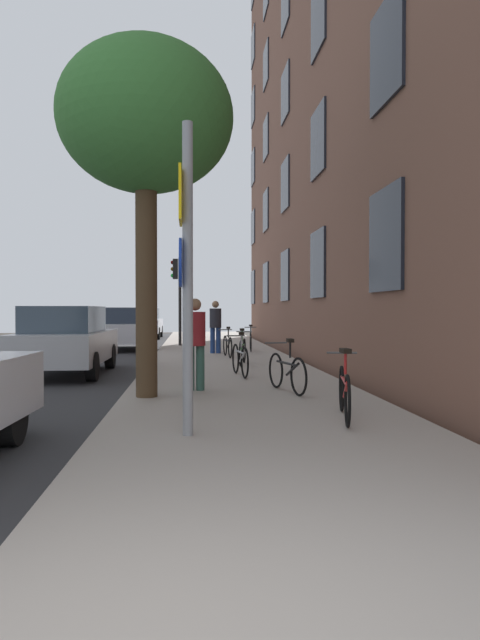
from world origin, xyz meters
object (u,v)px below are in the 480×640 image
bicycle_2 (240,359)px  bicycle_5 (251,341)px  tree_near (146,121)px  bicycle_3 (243,351)px  bicycle_0 (344,391)px  pedestrian_0 (195,338)px  pedestrian_1 (215,323)px  traffic_light (177,285)px  bicycle_4 (228,345)px  sign_post (186,265)px  car_1 (66,340)px  bicycle_1 (287,371)px  car_2 (128,328)px  car_3 (144,323)px

bicycle_2 → bicycle_5: bicycle_2 is taller
tree_near → bicycle_3: 6.88m
bicycle_0 → bicycle_2: bearing=101.2°
pedestrian_0 → tree_near: bearing=-141.5°
bicycle_5 → pedestrian_1: pedestrian_1 is taller
traffic_light → bicycle_4: 6.15m
sign_post → car_1: 7.71m
pedestrian_0 → bicycle_3: bearing=74.2°
bicycle_2 → bicycle_5: (1.01, 7.20, -0.02)m
bicycle_1 → bicycle_5: size_ratio=1.01×
bicycle_1 → bicycle_3: (-0.33, 4.80, 0.01)m
car_1 → car_2: 8.35m
sign_post → bicycle_2: 5.89m
bicycle_4 → pedestrian_0: size_ratio=0.97×
bicycle_1 → car_2: (-4.09, 12.22, 0.36)m
bicycle_0 → car_3: size_ratio=0.40×
pedestrian_1 → car_3: pedestrian_1 is taller
traffic_light → car_3: bearing=104.3°
bicycle_3 → pedestrian_0: 4.67m
bicycle_3 → pedestrian_0: bearing=-105.8°
traffic_light → bicycle_0: size_ratio=2.08×
sign_post → pedestrian_1: size_ratio=2.07×
pedestrian_1 → car_1: bearing=-127.9°
bicycle_4 → car_1: (-4.04, -3.31, 0.37)m
bicycle_0 → bicycle_5: (0.06, 12.00, -0.01)m
bicycle_3 → pedestrian_1: 3.97m
car_1 → traffic_light: bearing=74.9°
tree_near → bicycle_2: tree_near is taller
sign_post → bicycle_4: sign_post is taller
traffic_light → tree_near: bearing=-90.8°
bicycle_3 → bicycle_0: bearing=-84.7°
bicycle_1 → pedestrian_1: size_ratio=0.94×
tree_near → pedestrian_1: 9.77m
tree_near → bicycle_3: size_ratio=3.58×
bicycle_2 → car_3: (-3.58, 18.15, 0.35)m
car_1 → car_2: bearing=86.6°
car_2 → sign_post: bearing=-81.2°
tree_near → bicycle_0: bearing=-37.6°
traffic_light → pedestrian_0: (0.62, -12.42, -1.47)m
bicycle_5 → bicycle_0: bearing=-90.3°
car_1 → car_3: 16.67m
car_1 → car_3: bearing=88.6°
bicycle_0 → bicycle_1: bearing=98.1°
car_3 → car_2: bearing=-89.4°
car_2 → car_3: bearing=90.6°
bicycle_5 → tree_near: bearing=-105.8°
bicycle_1 → bicycle_5: 9.61m
bicycle_2 → car_1: (-3.99, 1.48, 0.35)m
bicycle_1 → bicycle_3: bicycle_3 is taller
bicycle_5 → car_3: size_ratio=0.38×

